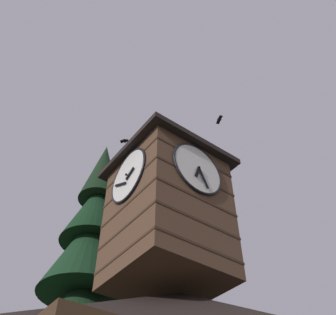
% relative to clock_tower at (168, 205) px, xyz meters
% --- Properties ---
extents(clock_tower, '(4.50, 4.50, 8.11)m').
position_rel_clock_tower_xyz_m(clock_tower, '(0.00, 0.00, 0.00)').
color(clock_tower, brown).
rests_on(clock_tower, building_main).
extents(flying_bird_high, '(0.42, 0.68, 0.15)m').
position_rel_clock_tower_xyz_m(flying_bird_high, '(-3.87, -0.09, 8.13)').
color(flying_bird_high, black).
extents(flying_bird_low, '(0.48, 0.51, 0.17)m').
position_rel_clock_tower_xyz_m(flying_bird_low, '(0.26, -3.84, 6.87)').
color(flying_bird_low, black).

